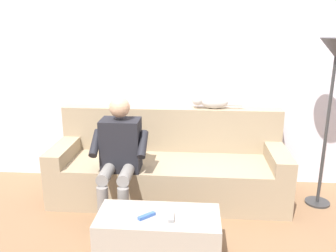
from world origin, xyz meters
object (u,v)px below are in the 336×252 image
object	(u,v)px
cat_on_backrest	(210,101)
remote_blue	(147,216)
couch	(169,167)
remote_gray	(171,217)
person_solo_seated	(120,152)
floor_lamp	(335,64)
coffee_table	(158,236)
remote_white	(206,217)

from	to	relation	value
cat_on_backrest	remote_blue	world-z (taller)	cat_on_backrest
couch	cat_on_backrest	world-z (taller)	cat_on_backrest
cat_on_backrest	remote_gray	xyz separation A→B (m)	(0.32, 1.36, -0.59)
cat_on_backrest	remote_gray	bearing A→B (deg)	76.94
remote_gray	person_solo_seated	bearing A→B (deg)	32.32
couch	floor_lamp	bearing A→B (deg)	176.65
floor_lamp	person_solo_seated	bearing A→B (deg)	9.51
person_solo_seated	cat_on_backrest	bearing A→B (deg)	-141.46
coffee_table	remote_blue	xyz separation A→B (m)	(0.08, 0.04, 0.19)
coffee_table	person_solo_seated	size ratio (longest dim) A/B	0.84
remote_blue	floor_lamp	bearing A→B (deg)	-9.95
floor_lamp	couch	bearing A→B (deg)	-3.35
remote_blue	cat_on_backrest	bearing A→B (deg)	27.46
couch	coffee_table	world-z (taller)	couch
coffee_table	person_solo_seated	distance (m)	0.90
remote_gray	floor_lamp	distance (m)	2.02
person_solo_seated	cat_on_backrest	xyz separation A→B (m)	(-0.84, -0.67, 0.35)
remote_white	remote_gray	distance (m)	0.26
person_solo_seated	cat_on_backrest	distance (m)	1.13
remote_white	remote_gray	bearing A→B (deg)	166.78
remote_white	remote_blue	xyz separation A→B (m)	(0.44, 0.03, 0.00)
coffee_table	person_solo_seated	bearing A→B (deg)	-56.87
couch	floor_lamp	distance (m)	1.87
cat_on_backrest	floor_lamp	world-z (taller)	floor_lamp
person_solo_seated	remote_white	size ratio (longest dim) A/B	9.73
remote_white	remote_gray	world-z (taller)	remote_gray
person_solo_seated	remote_gray	size ratio (longest dim) A/B	8.35
floor_lamp	coffee_table	bearing A→B (deg)	32.86
couch	remote_gray	size ratio (longest dim) A/B	17.60
coffee_table	remote_white	bearing A→B (deg)	177.50
remote_blue	couch	bearing A→B (deg)	43.23
cat_on_backrest	remote_white	xyz separation A→B (m)	(0.05, 1.34, -0.59)
remote_blue	floor_lamp	distance (m)	2.16
person_solo_seated	floor_lamp	size ratio (longest dim) A/B	0.68
cat_on_backrest	coffee_table	bearing A→B (deg)	72.59
remote_white	floor_lamp	bearing A→B (deg)	22.47
remote_gray	remote_white	bearing A→B (deg)	-89.81
person_solo_seated	remote_gray	world-z (taller)	person_solo_seated
cat_on_backrest	remote_blue	size ratio (longest dim) A/B	3.73
remote_gray	cat_on_backrest	bearing A→B (deg)	-17.93
coffee_table	remote_gray	bearing A→B (deg)	158.53
coffee_table	cat_on_backrest	distance (m)	1.59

